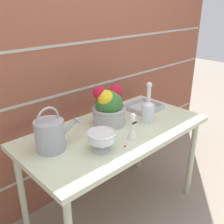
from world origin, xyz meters
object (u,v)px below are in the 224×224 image
(glass_decanter, at_px, (148,109))
(figurine_vase, at_px, (132,129))
(watering_can, at_px, (50,134))
(flower_planter, at_px, (109,107))
(crystal_pedestal_bowl, at_px, (101,138))
(wire_tray, at_px, (144,108))

(glass_decanter, bearing_deg, figurine_vase, -159.83)
(watering_can, relative_size, flower_planter, 1.10)
(flower_planter, xyz_separation_m, figurine_vase, (-0.04, -0.27, -0.06))
(crystal_pedestal_bowl, relative_size, figurine_vase, 0.94)
(crystal_pedestal_bowl, bearing_deg, flower_planter, 40.16)
(glass_decanter, xyz_separation_m, wire_tray, (0.16, 0.17, -0.09))
(crystal_pedestal_bowl, height_order, glass_decanter, glass_decanter)
(flower_planter, bearing_deg, crystal_pedestal_bowl, -139.84)
(watering_can, bearing_deg, wire_tray, 1.75)
(watering_can, height_order, glass_decanter, glass_decanter)
(figurine_vase, bearing_deg, glass_decanter, 20.17)
(glass_decanter, height_order, wire_tray, glass_decanter)
(crystal_pedestal_bowl, xyz_separation_m, glass_decanter, (0.51, 0.06, 0.02))
(crystal_pedestal_bowl, relative_size, glass_decanter, 0.57)
(glass_decanter, distance_m, wire_tray, 0.25)
(wire_tray, bearing_deg, figurine_vase, -148.25)
(watering_can, height_order, crystal_pedestal_bowl, watering_can)
(watering_can, height_order, wire_tray, watering_can)
(watering_can, relative_size, wire_tray, 1.22)
(crystal_pedestal_bowl, bearing_deg, figurine_vase, -9.78)
(crystal_pedestal_bowl, bearing_deg, glass_decanter, 7.13)
(watering_can, distance_m, glass_decanter, 0.74)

